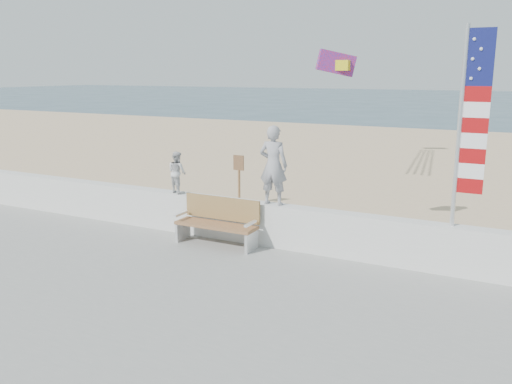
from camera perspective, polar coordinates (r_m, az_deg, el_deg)
ground at (r=10.23m, az=-5.68°, el=-9.26°), size 220.00×220.00×0.00m
sand at (r=18.13m, az=9.87°, el=0.44°), size 90.00×40.00×0.08m
boardwalk at (r=7.49m, az=-23.33°, el=-17.84°), size 50.00×12.40×0.10m
seawall at (r=11.67m, az=-0.43°, el=-3.16°), size 30.00×0.35×0.90m
adult at (r=11.17m, az=1.84°, el=2.83°), size 0.63×0.43×1.65m
child at (r=12.44m, az=-8.29°, el=2.08°), size 0.56×0.50×0.95m
bench at (r=11.54m, az=-4.01°, el=-3.07°), size 1.80×0.57×1.00m
flag at (r=10.04m, az=21.42°, el=7.13°), size 0.50×0.08×3.50m
parafoil_kite at (r=12.02m, az=8.54°, el=13.24°), size 0.85×0.63×0.59m
sign at (r=15.05m, az=-1.81°, el=1.65°), size 0.32×0.07×1.46m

